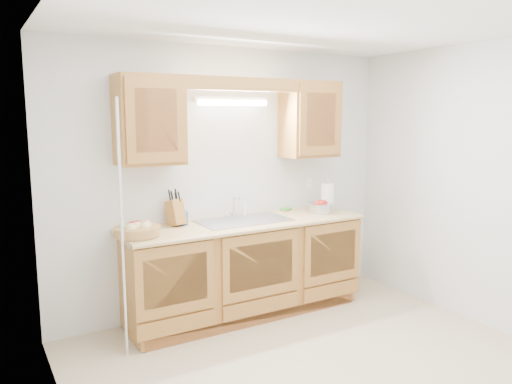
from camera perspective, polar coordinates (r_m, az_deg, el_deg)
room at (r=3.57m, az=7.99°, el=-1.27°), size 3.52×3.50×2.50m
base_cabinets at (r=4.73m, az=-1.35°, el=-8.77°), size 2.20×0.60×0.86m
countertop at (r=4.61m, az=-1.27°, el=-3.60°), size 2.30×0.63×0.04m
upper_cabinet_left at (r=4.31m, az=-12.11°, el=8.02°), size 0.55×0.33×0.75m
upper_cabinet_right at (r=5.08m, az=6.15°, el=8.25°), size 0.55×0.33×0.75m
valance at (r=4.51m, az=-1.36°, el=12.24°), size 2.20×0.05×0.12m
fluorescent_fixture at (r=4.71m, az=-2.71°, el=10.34°), size 0.76×0.08×0.08m
sink at (r=4.64m, az=-1.40°, el=-4.18°), size 0.84×0.46×0.36m
wire_shelf_pole at (r=3.91m, az=-15.04°, el=-4.33°), size 0.03×0.03×2.00m
outlet_plate at (r=5.32m, az=6.07°, el=0.98°), size 0.08×0.01×0.12m
fruit_basket at (r=4.15m, az=-13.46°, el=-4.22°), size 0.48×0.48×0.12m
knife_block at (r=4.47m, az=-9.20°, el=-2.28°), size 0.16×0.21×0.33m
orange_canister at (r=4.58m, az=-8.74°, el=-2.23°), size 0.09×0.09×0.20m
soap_bottle at (r=4.50m, az=-8.29°, el=-2.62°), size 0.10×0.10×0.17m
sponge at (r=5.13m, az=3.44°, el=-2.00°), size 0.12×0.09×0.02m
paper_towel at (r=5.17m, az=8.16°, el=-0.57°), size 0.16×0.16×0.33m
apple_bowl at (r=5.03m, az=7.36°, el=-1.74°), size 0.32×0.32×0.13m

